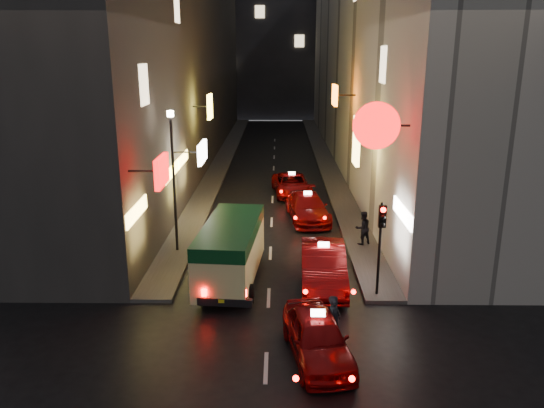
{
  "coord_description": "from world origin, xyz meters",
  "views": [
    {
      "loc": [
        0.33,
        -9.35,
        8.78
      ],
      "look_at": [
        0.07,
        13.0,
        2.31
      ],
      "focal_mm": 35.0,
      "sensor_mm": 36.0,
      "label": 1
    }
  ],
  "objects_px": {
    "taxi_near": "(317,333)",
    "lamp_post": "(173,172)",
    "minibus": "(231,246)",
    "traffic_light": "(381,230)",
    "pedestrian_crossing": "(334,317)"
  },
  "relations": [
    {
      "from": "lamp_post",
      "to": "pedestrian_crossing",
      "type": "bearing_deg",
      "value": -50.61
    },
    {
      "from": "minibus",
      "to": "pedestrian_crossing",
      "type": "relative_size",
      "value": 3.16
    },
    {
      "from": "minibus",
      "to": "traffic_light",
      "type": "relative_size",
      "value": 1.64
    },
    {
      "from": "pedestrian_crossing",
      "to": "traffic_light",
      "type": "height_order",
      "value": "traffic_light"
    },
    {
      "from": "pedestrian_crossing",
      "to": "traffic_light",
      "type": "distance_m",
      "value": 4.07
    },
    {
      "from": "taxi_near",
      "to": "lamp_post",
      "type": "bearing_deg",
      "value": 124.08
    },
    {
      "from": "taxi_near",
      "to": "lamp_post",
      "type": "height_order",
      "value": "lamp_post"
    },
    {
      "from": "taxi_near",
      "to": "lamp_post",
      "type": "distance_m",
      "value": 10.59
    },
    {
      "from": "lamp_post",
      "to": "taxi_near",
      "type": "bearing_deg",
      "value": -55.92
    },
    {
      "from": "traffic_light",
      "to": "lamp_post",
      "type": "xyz_separation_m",
      "value": [
        -8.2,
        4.53,
        1.04
      ]
    },
    {
      "from": "minibus",
      "to": "pedestrian_crossing",
      "type": "xyz_separation_m",
      "value": [
        3.56,
        -4.56,
        -0.61
      ]
    },
    {
      "from": "minibus",
      "to": "traffic_light",
      "type": "bearing_deg",
      "value": -14.74
    },
    {
      "from": "pedestrian_crossing",
      "to": "traffic_light",
      "type": "bearing_deg",
      "value": -7.5
    },
    {
      "from": "taxi_near",
      "to": "traffic_light",
      "type": "xyz_separation_m",
      "value": [
        2.49,
        3.9,
        1.89
      ]
    },
    {
      "from": "minibus",
      "to": "lamp_post",
      "type": "xyz_separation_m",
      "value": [
        -2.71,
        3.08,
        2.2
      ]
    }
  ]
}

